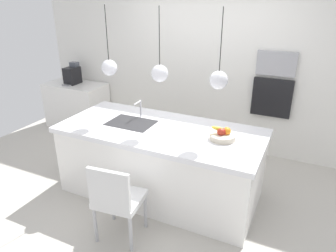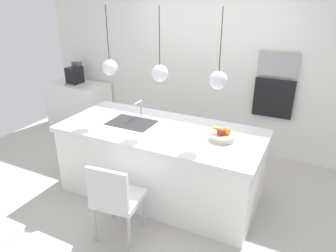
% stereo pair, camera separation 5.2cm
% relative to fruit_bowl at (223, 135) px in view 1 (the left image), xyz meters
% --- Properties ---
extents(floor, '(6.60, 6.60, 0.00)m').
position_rel_fruit_bowl_xyz_m(floor, '(-0.74, -0.03, -0.94)').
color(floor, '#BCB7AD').
rests_on(floor, ground).
extents(back_wall, '(6.00, 0.10, 2.60)m').
position_rel_fruit_bowl_xyz_m(back_wall, '(-0.74, 1.62, 0.36)').
color(back_wall, silver).
rests_on(back_wall, ground).
extents(kitchen_island, '(2.41, 1.09, 0.89)m').
position_rel_fruit_bowl_xyz_m(kitchen_island, '(-0.74, -0.03, -0.49)').
color(kitchen_island, white).
rests_on(kitchen_island, ground).
extents(sink_basin, '(0.56, 0.40, 0.02)m').
position_rel_fruit_bowl_xyz_m(sink_basin, '(-1.14, -0.03, -0.05)').
color(sink_basin, '#2D2D30').
rests_on(sink_basin, kitchen_island).
extents(faucet, '(0.02, 0.17, 0.22)m').
position_rel_fruit_bowl_xyz_m(faucet, '(-1.14, 0.18, 0.09)').
color(faucet, silver).
rests_on(faucet, kitchen_island).
extents(fruit_bowl, '(0.28, 0.28, 0.16)m').
position_rel_fruit_bowl_xyz_m(fruit_bowl, '(0.00, 0.00, 0.00)').
color(fruit_bowl, beige).
rests_on(fruit_bowl, kitchen_island).
extents(side_counter, '(1.10, 0.60, 0.83)m').
position_rel_fruit_bowl_xyz_m(side_counter, '(-3.14, 1.25, -0.52)').
color(side_counter, white).
rests_on(side_counter, ground).
extents(coffee_machine, '(0.20, 0.35, 0.38)m').
position_rel_fruit_bowl_xyz_m(coffee_machine, '(-3.17, 1.25, 0.05)').
color(coffee_machine, black).
rests_on(coffee_machine, side_counter).
extents(microwave, '(0.54, 0.08, 0.34)m').
position_rel_fruit_bowl_xyz_m(microwave, '(0.29, 1.55, 0.51)').
color(microwave, '#9E9EA3').
rests_on(microwave, back_wall).
extents(oven, '(0.56, 0.08, 0.56)m').
position_rel_fruit_bowl_xyz_m(oven, '(0.29, 1.55, 0.01)').
color(oven, black).
rests_on(oven, back_wall).
extents(chair_near, '(0.49, 0.47, 0.88)m').
position_rel_fruit_bowl_xyz_m(chair_near, '(-0.77, -0.95, -0.44)').
color(chair_near, silver).
rests_on(chair_near, ground).
extents(pendant_light_left, '(0.19, 0.19, 0.79)m').
position_rel_fruit_bowl_xyz_m(pendant_light_left, '(-1.41, -0.03, 0.61)').
color(pendant_light_left, silver).
extents(pendant_light_center, '(0.19, 0.19, 0.79)m').
position_rel_fruit_bowl_xyz_m(pendant_light_center, '(-0.74, -0.03, 0.61)').
color(pendant_light_center, silver).
extents(pendant_light_right, '(0.19, 0.19, 0.79)m').
position_rel_fruit_bowl_xyz_m(pendant_light_right, '(-0.08, -0.03, 0.61)').
color(pendant_light_right, silver).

